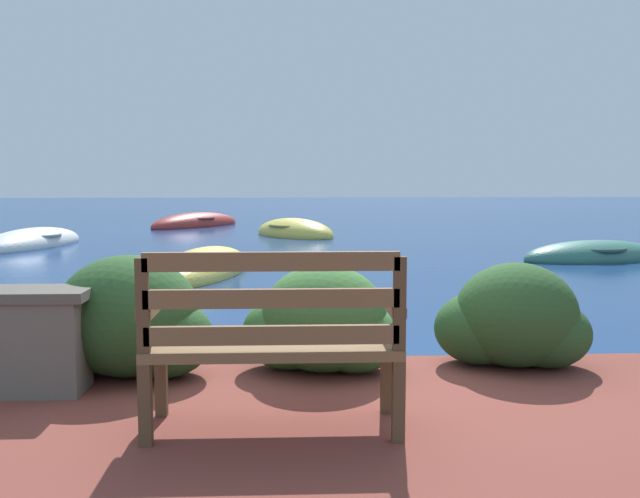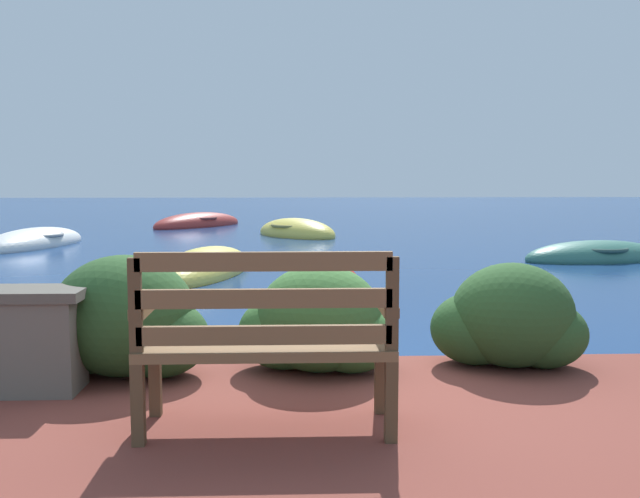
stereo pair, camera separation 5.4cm
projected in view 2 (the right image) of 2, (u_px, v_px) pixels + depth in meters
The scene contains 11 objects.
ground_plane at pixel (320, 387), 5.05m from camera, with size 80.00×80.00×0.00m.
park_bench at pixel (266, 337), 3.52m from camera, with size 1.28×0.48×0.93m.
hedge_clump_left at pixel (122, 323), 4.55m from camera, with size 1.14×0.82×0.78m.
hedge_clump_centre at pixel (317, 325), 4.65m from camera, with size 1.03×0.74×0.70m.
hedge_clump_right at pixel (510, 322), 4.76m from camera, with size 1.03×0.74×0.70m.
rowboat_nearest at pixel (204, 270), 10.80m from camera, with size 1.66×3.33×0.66m.
rowboat_mid at pixel (596, 257), 12.40m from camera, with size 2.84×1.55×0.61m.
rowboat_far at pixel (34, 243), 14.85m from camera, with size 1.84×3.39×0.66m.
rowboat_outer at pixel (297, 233), 17.25m from camera, with size 2.51×2.77×0.75m.
rowboat_distant at pixel (198, 224), 20.39m from camera, with size 2.83×3.24×0.69m.
mooring_buoy at pixel (342, 284), 9.22m from camera, with size 0.51×0.51×0.46m.
Camera 2 is at (-0.19, -4.92, 1.51)m, focal length 40.00 mm.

